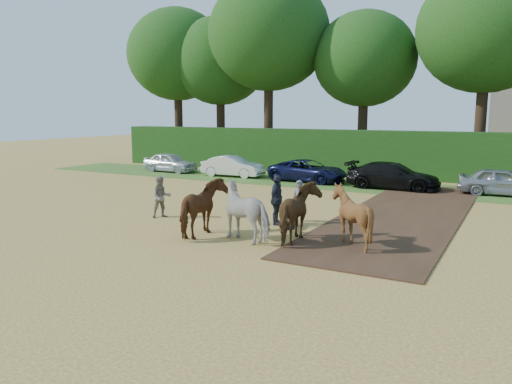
# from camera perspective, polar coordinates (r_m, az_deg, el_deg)

# --- Properties ---
(ground) EXTENTS (120.00, 120.00, 0.00)m
(ground) POSITION_cam_1_polar(r_m,az_deg,el_deg) (15.41, 5.65, -6.67)
(ground) COLOR gold
(ground) RESTS_ON ground
(earth_strip) EXTENTS (4.50, 17.00, 0.05)m
(earth_strip) POSITION_cam_1_polar(r_m,az_deg,el_deg) (21.52, 16.65, -2.40)
(earth_strip) COLOR #472D1C
(earth_strip) RESTS_ON ground
(grass_verge) EXTENTS (50.00, 5.00, 0.03)m
(grass_verge) POSITION_cam_1_polar(r_m,az_deg,el_deg) (28.58, 16.63, 0.36)
(grass_verge) COLOR #38601E
(grass_verge) RESTS_ON ground
(hedgerow) EXTENTS (46.00, 1.60, 3.00)m
(hedgerow) POSITION_cam_1_polar(r_m,az_deg,el_deg) (32.80, 18.39, 3.98)
(hedgerow) COLOR #14380F
(hedgerow) RESTS_ON ground
(spectator_near) EXTENTS (0.99, 1.02, 1.65)m
(spectator_near) POSITION_cam_1_polar(r_m,az_deg,el_deg) (20.24, -10.77, -0.58)
(spectator_near) COLOR tan
(spectator_near) RESTS_ON ground
(spectator_far) EXTENTS (0.60, 1.15, 1.88)m
(spectator_far) POSITION_cam_1_polar(r_m,az_deg,el_deg) (18.60, 2.39, -0.92)
(spectator_far) COLOR #242830
(spectator_far) RESTS_ON ground
(plough_team) EXTENTS (6.40, 5.05, 1.92)m
(plough_team) POSITION_cam_1_polar(r_m,az_deg,el_deg) (16.32, 2.25, -2.29)
(plough_team) COLOR brown
(plough_team) RESTS_ON ground
(parked_cars) EXTENTS (35.29, 3.18, 1.46)m
(parked_cars) POSITION_cam_1_polar(r_m,az_deg,el_deg) (28.42, 16.00, 1.74)
(parked_cars) COLOR silver
(parked_cars) RESTS_ON ground
(treeline) EXTENTS (48.70, 10.60, 14.21)m
(treeline) POSITION_cam_1_polar(r_m,az_deg,el_deg) (36.46, 17.21, 16.29)
(treeline) COLOR #382616
(treeline) RESTS_ON ground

